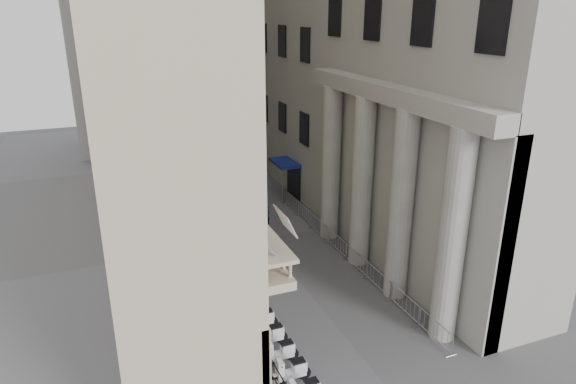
# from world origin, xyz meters

# --- Properties ---
(far_building) EXTENTS (22.00, 10.00, 30.00)m
(far_building) POSITION_xyz_m (0.00, 48.00, 15.00)
(far_building) COLOR #A7A59E
(far_building) RESTS_ON ground
(iron_fence) EXTENTS (0.30, 28.00, 1.40)m
(iron_fence) POSITION_xyz_m (-4.30, 18.00, 0.00)
(iron_fence) COLOR black
(iron_fence) RESTS_ON ground
(blue_awning) EXTENTS (1.60, 3.00, 3.00)m
(blue_awning) POSITION_xyz_m (4.15, 26.00, 0.00)
(blue_awning) COLOR navy
(blue_awning) RESTS_ON ground
(scooter_1) EXTENTS (1.40, 0.56, 1.50)m
(scooter_1) POSITION_xyz_m (-3.49, 5.64, 0.00)
(scooter_1) COLOR white
(scooter_1) RESTS_ON ground
(scooter_2) EXTENTS (1.40, 0.56, 1.50)m
(scooter_2) POSITION_xyz_m (-3.49, 6.94, 0.00)
(scooter_2) COLOR white
(scooter_2) RESTS_ON ground
(scooter_3) EXTENTS (1.40, 0.56, 1.50)m
(scooter_3) POSITION_xyz_m (-3.49, 8.24, 0.00)
(scooter_3) COLOR white
(scooter_3) RESTS_ON ground
(scooter_4) EXTENTS (1.40, 0.56, 1.50)m
(scooter_4) POSITION_xyz_m (-3.49, 9.54, 0.00)
(scooter_4) COLOR white
(scooter_4) RESTS_ON ground
(scooter_5) EXTENTS (1.40, 0.56, 1.50)m
(scooter_5) POSITION_xyz_m (-3.49, 10.85, 0.00)
(scooter_5) COLOR white
(scooter_5) RESTS_ON ground
(scooter_6) EXTENTS (1.40, 0.56, 1.50)m
(scooter_6) POSITION_xyz_m (-3.49, 12.15, 0.00)
(scooter_6) COLOR white
(scooter_6) RESTS_ON ground
(scooter_7) EXTENTS (1.40, 0.56, 1.50)m
(scooter_7) POSITION_xyz_m (-3.49, 13.45, 0.00)
(scooter_7) COLOR white
(scooter_7) RESTS_ON ground
(scooter_8) EXTENTS (1.40, 0.56, 1.50)m
(scooter_8) POSITION_xyz_m (-3.49, 14.75, 0.00)
(scooter_8) COLOR white
(scooter_8) RESTS_ON ground
(scooter_9) EXTENTS (1.40, 0.56, 1.50)m
(scooter_9) POSITION_xyz_m (-3.49, 16.05, 0.00)
(scooter_9) COLOR white
(scooter_9) RESTS_ON ground
(scooter_10) EXTENTS (1.40, 0.56, 1.50)m
(scooter_10) POSITION_xyz_m (-3.49, 17.36, 0.00)
(scooter_10) COLOR white
(scooter_10) RESTS_ON ground
(scooter_11) EXTENTS (1.40, 0.56, 1.50)m
(scooter_11) POSITION_xyz_m (-3.49, 18.66, 0.00)
(scooter_11) COLOR white
(scooter_11) RESTS_ON ground
(scooter_12) EXTENTS (1.40, 0.56, 1.50)m
(scooter_12) POSITION_xyz_m (-3.49, 19.96, 0.00)
(scooter_12) COLOR white
(scooter_12) RESTS_ON ground
(scooter_13) EXTENTS (1.40, 0.56, 1.50)m
(scooter_13) POSITION_xyz_m (-3.49, 21.26, 0.00)
(scooter_13) COLOR white
(scooter_13) RESTS_ON ground
(scooter_14) EXTENTS (1.40, 0.56, 1.50)m
(scooter_14) POSITION_xyz_m (-3.49, 22.56, 0.00)
(scooter_14) COLOR white
(scooter_14) RESTS_ON ground
(scooter_15) EXTENTS (1.40, 0.56, 1.50)m
(scooter_15) POSITION_xyz_m (-3.49, 23.87, 0.00)
(scooter_15) COLOR white
(scooter_15) RESTS_ON ground
(barrier_0) EXTENTS (0.60, 2.40, 1.10)m
(barrier_0) POSITION_xyz_m (3.70, 5.76, 0.00)
(barrier_0) COLOR #ABAEB3
(barrier_0) RESTS_ON ground
(barrier_1) EXTENTS (0.60, 2.40, 1.10)m
(barrier_1) POSITION_xyz_m (3.70, 8.26, 0.00)
(barrier_1) COLOR #ABAEB3
(barrier_1) RESTS_ON ground
(barrier_2) EXTENTS (0.60, 2.40, 1.10)m
(barrier_2) POSITION_xyz_m (3.70, 10.76, 0.00)
(barrier_2) COLOR #ABAEB3
(barrier_2) RESTS_ON ground
(barrier_3) EXTENTS (0.60, 2.40, 1.10)m
(barrier_3) POSITION_xyz_m (3.70, 13.26, 0.00)
(barrier_3) COLOR #ABAEB3
(barrier_3) RESTS_ON ground
(barrier_4) EXTENTS (0.60, 2.40, 1.10)m
(barrier_4) POSITION_xyz_m (3.70, 15.76, 0.00)
(barrier_4) COLOR #ABAEB3
(barrier_4) RESTS_ON ground
(barrier_5) EXTENTS (0.60, 2.40, 1.10)m
(barrier_5) POSITION_xyz_m (3.70, 18.26, 0.00)
(barrier_5) COLOR #ABAEB3
(barrier_5) RESTS_ON ground
(barrier_6) EXTENTS (0.60, 2.40, 1.10)m
(barrier_6) POSITION_xyz_m (3.70, 20.76, 0.00)
(barrier_6) COLOR #ABAEB3
(barrier_6) RESTS_ON ground
(barrier_7) EXTENTS (0.60, 2.40, 1.10)m
(barrier_7) POSITION_xyz_m (3.70, 23.26, 0.00)
(barrier_7) COLOR #ABAEB3
(barrier_7) RESTS_ON ground
(security_tent) EXTENTS (3.66, 3.66, 2.97)m
(security_tent) POSITION_xyz_m (-1.89, 28.75, 2.48)
(security_tent) COLOR white
(security_tent) RESTS_ON ground
(street_lamp) EXTENTS (2.96, 0.37, 9.10)m
(street_lamp) POSITION_xyz_m (-2.11, 21.10, 5.48)
(street_lamp) COLOR #96989E
(street_lamp) RESTS_ON ground
(info_kiosk) EXTENTS (0.47, 0.84, 1.70)m
(info_kiosk) POSITION_xyz_m (-2.49, 24.21, 0.86)
(info_kiosk) COLOR black
(info_kiosk) RESTS_ON ground
(pedestrian_a) EXTENTS (0.84, 0.65, 2.03)m
(pedestrian_a) POSITION_xyz_m (0.64, 20.70, 1.02)
(pedestrian_a) COLOR #0E0D34
(pedestrian_a) RESTS_ON ground
(pedestrian_b) EXTENTS (0.81, 0.65, 1.60)m
(pedestrian_b) POSITION_xyz_m (0.41, 29.06, 0.80)
(pedestrian_b) COLOR black
(pedestrian_b) RESTS_ON ground
(pedestrian_c) EXTENTS (1.05, 0.96, 1.81)m
(pedestrian_c) POSITION_xyz_m (1.26, 36.00, 0.90)
(pedestrian_c) COLOR black
(pedestrian_c) RESTS_ON ground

